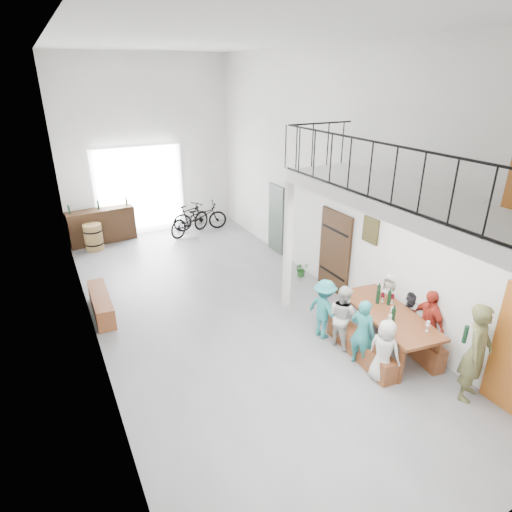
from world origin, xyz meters
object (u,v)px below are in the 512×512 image
host_standing (476,353)px  bicycle_near (200,216)px  bench_inner (360,347)px  serving_counter (102,226)px  tasting_table (388,316)px  side_bench (101,304)px  oak_barrel (94,237)px

host_standing → bicycle_near: bearing=71.8°
host_standing → bicycle_near: size_ratio=0.94×
bench_inner → serving_counter: 9.00m
tasting_table → side_bench: size_ratio=1.37×
side_bench → tasting_table: bearing=-39.6°
tasting_table → bench_inner: (-0.61, 0.01, -0.50)m
bicycle_near → oak_barrel: bearing=104.0°
tasting_table → serving_counter: serving_counter is taller
oak_barrel → bicycle_near: bearing=3.3°
oak_barrel → bench_inner: bearing=-65.1°
serving_counter → bicycle_near: bearing=-12.9°
bench_inner → bicycle_near: size_ratio=1.01×
bench_inner → host_standing: size_ratio=1.07×
oak_barrel → host_standing: bearing=-64.5°
bicycle_near → side_bench: bearing=148.0°
tasting_table → bicycle_near: 8.06m
bench_inner → serving_counter: size_ratio=0.91×
oak_barrel → bicycle_near: (3.44, 0.20, 0.08)m
serving_counter → oak_barrel: bearing=-127.0°
serving_counter → host_standing: 10.86m
bench_inner → oak_barrel: size_ratio=2.28×
tasting_table → side_bench: bearing=148.2°
bench_inner → host_standing: (0.89, -1.65, 0.64)m
bench_inner → oak_barrel: oak_barrel is taller
oak_barrel → serving_counter: 0.67m
bench_inner → host_standing: bearing=-57.0°
tasting_table → bench_inner: tasting_table is taller
host_standing → bench_inner: bearing=93.8°
side_bench → bicycle_near: 5.69m
bench_inner → serving_counter: serving_counter is taller
tasting_table → host_standing: bearing=-72.7°
side_bench → serving_counter: serving_counter is taller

